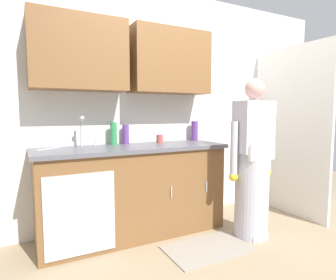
% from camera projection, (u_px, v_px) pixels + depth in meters
% --- Properties ---
extents(ground_plane, '(9.00, 9.00, 0.00)m').
position_uv_depth(ground_plane, '(216.00, 250.00, 2.68)').
color(ground_plane, '#998466').
extents(kitchen_wall_with_uppers, '(4.80, 0.44, 2.70)m').
position_uv_depth(kitchen_wall_with_uppers, '(157.00, 96.00, 3.35)').
color(kitchen_wall_with_uppers, silver).
rests_on(kitchen_wall_with_uppers, ground).
extents(closet_door_panel, '(0.04, 1.10, 2.10)m').
position_uv_depth(closet_door_panel, '(291.00, 131.00, 3.59)').
color(closet_door_panel, silver).
rests_on(closet_door_panel, ground).
extents(counter_cabinet, '(1.90, 0.62, 0.90)m').
position_uv_depth(counter_cabinet, '(133.00, 192.00, 3.00)').
color(counter_cabinet, brown).
rests_on(counter_cabinet, ground).
extents(countertop, '(1.96, 0.66, 0.04)m').
position_uv_depth(countertop, '(133.00, 148.00, 2.95)').
color(countertop, '#595960').
rests_on(countertop, counter_cabinet).
extents(sink, '(0.50, 0.36, 0.35)m').
position_uv_depth(sink, '(89.00, 150.00, 2.75)').
color(sink, '#B7BABF').
rests_on(sink, counter_cabinet).
extents(person_at_sink, '(0.55, 0.34, 1.62)m').
position_uv_depth(person_at_sink, '(252.00, 171.00, 2.92)').
color(person_at_sink, white).
rests_on(person_at_sink, ground).
extents(floor_mat, '(0.80, 0.50, 0.01)m').
position_uv_depth(floor_mat, '(208.00, 248.00, 2.70)').
color(floor_mat, gray).
rests_on(floor_mat, ground).
extents(bottle_water_tall, '(0.07, 0.07, 0.21)m').
position_uv_depth(bottle_water_tall, '(126.00, 134.00, 3.14)').
color(bottle_water_tall, '#66388C').
rests_on(bottle_water_tall, countertop).
extents(bottle_cleaner_spray, '(0.07, 0.07, 0.24)m').
position_uv_depth(bottle_cleaner_spray, '(114.00, 134.00, 3.05)').
color(bottle_cleaner_spray, '#2D8C4C').
rests_on(bottle_cleaner_spray, countertop).
extents(bottle_water_short, '(0.08, 0.08, 0.24)m').
position_uv_depth(bottle_water_short, '(195.00, 131.00, 3.53)').
color(bottle_water_short, '#66388C').
rests_on(bottle_water_short, countertop).
extents(cup_by_sink, '(0.08, 0.08, 0.09)m').
position_uv_depth(cup_by_sink, '(160.00, 139.00, 3.27)').
color(cup_by_sink, '#B24C47').
rests_on(cup_by_sink, countertop).
extents(knife_on_counter, '(0.21, 0.15, 0.01)m').
position_uv_depth(knife_on_counter, '(48.00, 149.00, 2.70)').
color(knife_on_counter, silver).
rests_on(knife_on_counter, countertop).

